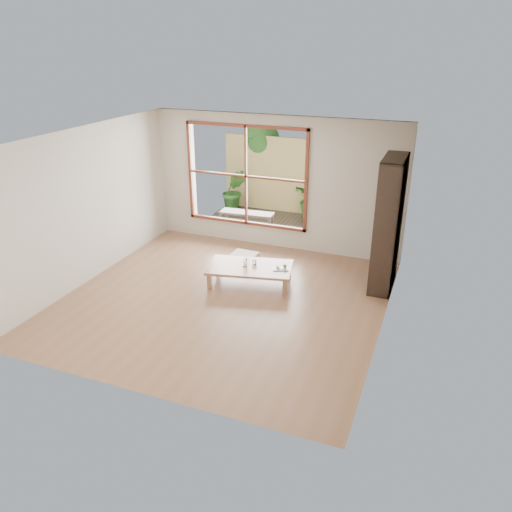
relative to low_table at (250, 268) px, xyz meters
The scene contains 15 objects.
ground 0.78m from the low_table, 103.12° to the right, with size 5.00×5.00×0.00m, color #996A4C.
low_table is the anchor object (origin of this frame).
floor_cushion 1.09m from the low_table, 119.06° to the left, with size 0.48×0.48×0.07m, color white.
bookshelf 2.41m from the low_table, 19.00° to the left, with size 0.35×0.99×2.21m, color #32231C.
glass_tall 0.14m from the low_table, 147.34° to the right, with size 0.07×0.07×0.13m, color silver.
glass_mid 0.14m from the low_table, 67.25° to the left, with size 0.07×0.07×0.10m, color silver.
glass_short 0.13m from the low_table, 69.46° to the left, with size 0.06×0.06×0.08m, color silver.
glass_small 0.16m from the low_table, 151.36° to the left, with size 0.06×0.06×0.07m, color silver.
food_tray 0.54m from the low_table, ahead, with size 0.31×0.27×0.08m.
deck 2.97m from the low_table, 105.01° to the left, with size 2.80×2.00×0.05m, color #362F27.
garden_bench 2.64m from the low_table, 113.42° to the left, with size 1.20×0.42×0.37m.
bamboo_fence 3.98m from the low_table, 101.23° to the left, with size 2.80×0.06×1.80m, color tan.
shrub_right 3.59m from the low_table, 87.77° to the left, with size 0.83×0.72×0.93m, color #336425.
shrub_left 3.83m from the low_table, 117.61° to the left, with size 0.57×0.46×1.04m, color #336425.
garden_tree 4.60m from the low_table, 109.15° to the left, with size 1.04×0.85×2.22m.
Camera 1 is at (3.06, -6.47, 3.89)m, focal length 35.00 mm.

